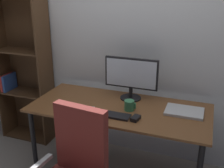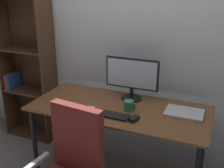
% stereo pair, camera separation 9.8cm
% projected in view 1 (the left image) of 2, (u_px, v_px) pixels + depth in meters
% --- Properties ---
extents(back_wall, '(6.40, 0.10, 2.60)m').
position_uv_depth(back_wall, '(137.00, 35.00, 2.72)').
color(back_wall, silver).
rests_on(back_wall, ground).
extents(desk, '(1.60, 0.72, 0.74)m').
position_uv_depth(desk, '(119.00, 115.00, 2.48)').
color(desk, brown).
rests_on(desk, ground).
extents(monitor, '(0.51, 0.20, 0.40)m').
position_uv_depth(monitor, '(131.00, 76.00, 2.55)').
color(monitor, black).
rests_on(monitor, desk).
extents(keyboard, '(0.29, 0.11, 0.02)m').
position_uv_depth(keyboard, '(113.00, 115.00, 2.28)').
color(keyboard, black).
rests_on(keyboard, desk).
extents(mouse, '(0.07, 0.10, 0.03)m').
position_uv_depth(mouse, '(136.00, 118.00, 2.21)').
color(mouse, black).
rests_on(mouse, desk).
extents(coffee_mug, '(0.10, 0.09, 0.09)m').
position_uv_depth(coffee_mug, '(129.00, 105.00, 2.37)').
color(coffee_mug, '#387F51').
rests_on(coffee_mug, desk).
extents(laptop, '(0.32, 0.23, 0.02)m').
position_uv_depth(laptop, '(184.00, 111.00, 2.34)').
color(laptop, '#B7BABC').
rests_on(laptop, desk).
extents(paper_sheet, '(0.28, 0.34, 0.00)m').
position_uv_depth(paper_sheet, '(80.00, 114.00, 2.32)').
color(paper_sheet, white).
rests_on(paper_sheet, desk).
extents(bookshelf, '(0.62, 0.28, 1.66)m').
position_uv_depth(bookshelf, '(25.00, 72.00, 3.16)').
color(bookshelf, '#4C331E').
rests_on(bookshelf, ground).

